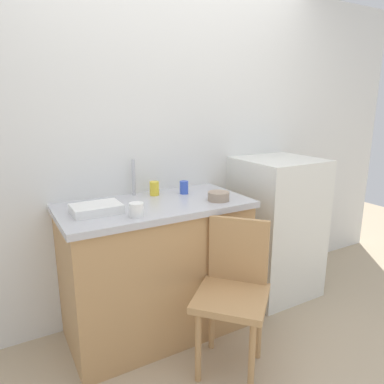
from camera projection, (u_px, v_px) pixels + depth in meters
name	position (u px, v px, depth m)	size (l,w,h in m)	color
ground_plane	(243.00, 374.00, 2.09)	(8.00, 8.00, 0.00)	tan
back_wall	(165.00, 150.00, 2.63)	(4.80, 0.10, 2.42)	silver
cabinet_base	(156.00, 271.00, 2.41)	(1.18, 0.60, 0.89)	tan
countertop	(155.00, 206.00, 2.29)	(1.22, 0.64, 0.04)	#B7B7BC
faucet	(134.00, 177.00, 2.45)	(0.02, 0.02, 0.25)	#B7B7BC
refrigerator	(276.00, 227.00, 2.90)	(0.60, 0.58, 1.13)	silver
chair	(233.00, 288.00, 2.07)	(0.57, 0.57, 0.89)	tan
dish_tray	(96.00, 209.00, 2.07)	(0.28, 0.20, 0.05)	white
terracotta_bowl	(219.00, 196.00, 2.33)	(0.14, 0.14, 0.06)	gray
cup_yellow	(154.00, 188.00, 2.46)	(0.07, 0.07, 0.10)	yellow
cup_blue	(184.00, 187.00, 2.50)	(0.06, 0.06, 0.09)	blue
cup_white	(136.00, 210.00, 1.99)	(0.08, 0.08, 0.08)	white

